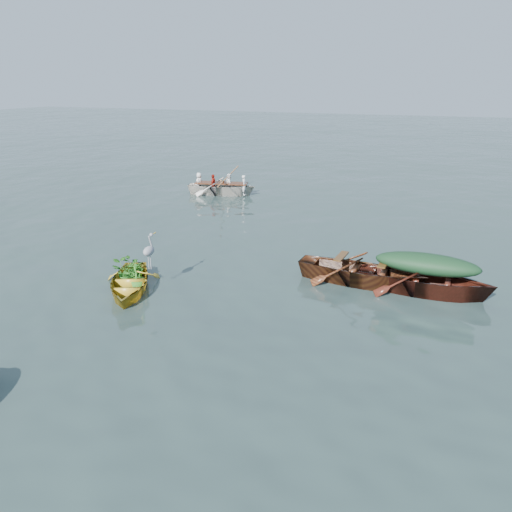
% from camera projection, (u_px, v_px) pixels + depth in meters
% --- Properties ---
extents(ground, '(140.00, 140.00, 0.00)m').
position_uv_depth(ground, '(206.00, 317.00, 11.26)').
color(ground, '#2C3E3B').
rests_on(ground, ground).
extents(yellow_dinghy, '(2.69, 3.49, 0.87)m').
position_uv_depth(yellow_dinghy, '(130.00, 291.00, 12.65)').
color(yellow_dinghy, gold).
rests_on(yellow_dinghy, ground).
extents(green_tarp_boat, '(4.62, 1.56, 1.08)m').
position_uv_depth(green_tarp_boat, '(423.00, 293.00, 12.52)').
color(green_tarp_boat, '#4F1B12').
rests_on(green_tarp_boat, ground).
extents(open_wooden_boat, '(4.75, 1.79, 1.10)m').
position_uv_depth(open_wooden_boat, '(361.00, 284.00, 13.11)').
color(open_wooden_boat, brown).
rests_on(open_wooden_boat, ground).
extents(rowed_boat, '(4.57, 2.21, 1.05)m').
position_uv_depth(rowed_boat, '(222.00, 195.00, 23.18)').
color(rowed_boat, white).
rests_on(rowed_boat, ground).
extents(green_tarp_cover, '(2.54, 0.86, 0.52)m').
position_uv_depth(green_tarp_cover, '(427.00, 264.00, 12.25)').
color(green_tarp_cover, black).
rests_on(green_tarp_cover, green_tarp_boat).
extents(thwart_benches, '(2.39, 1.04, 0.04)m').
position_uv_depth(thwart_benches, '(362.00, 263.00, 12.92)').
color(thwart_benches, '#492B11').
rests_on(thwart_benches, open_wooden_boat).
extents(heron, '(0.43, 0.48, 0.92)m').
position_uv_depth(heron, '(149.00, 257.00, 12.44)').
color(heron, '#96989E').
rests_on(heron, yellow_dinghy).
extents(dinghy_weeds, '(1.03, 1.12, 0.60)m').
position_uv_depth(dinghy_weeds, '(131.00, 257.00, 12.92)').
color(dinghy_weeds, '#33671B').
rests_on(dinghy_weeds, yellow_dinghy).
extents(rowers, '(3.25, 1.80, 0.76)m').
position_uv_depth(rowers, '(221.00, 175.00, 22.87)').
color(rowers, silver).
rests_on(rowers, rowed_boat).
extents(oars, '(1.13, 2.67, 0.06)m').
position_uv_depth(oars, '(221.00, 183.00, 22.99)').
color(oars, '#A86E3F').
rests_on(oars, rowed_boat).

